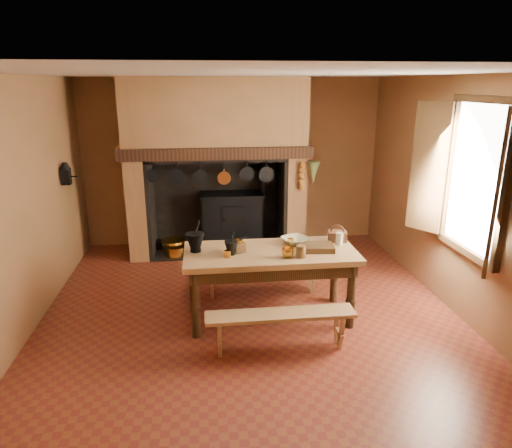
# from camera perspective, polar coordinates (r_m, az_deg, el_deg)

# --- Properties ---
(floor) EXTENTS (5.50, 5.50, 0.00)m
(floor) POSITION_cam_1_polar(r_m,az_deg,el_deg) (5.71, -0.72, -11.04)
(floor) COLOR #5F2916
(floor) RESTS_ON ground
(ceiling) EXTENTS (5.50, 5.50, 0.00)m
(ceiling) POSITION_cam_1_polar(r_m,az_deg,el_deg) (5.03, -0.84, 18.33)
(ceiling) COLOR silver
(ceiling) RESTS_ON back_wall
(back_wall) EXTENTS (5.00, 0.02, 2.80)m
(back_wall) POSITION_cam_1_polar(r_m,az_deg,el_deg) (7.88, -2.92, 7.67)
(back_wall) COLOR #955A3B
(back_wall) RESTS_ON floor
(wall_left) EXTENTS (0.02, 5.50, 2.80)m
(wall_left) POSITION_cam_1_polar(r_m,az_deg,el_deg) (5.53, -27.50, 1.62)
(wall_left) COLOR #955A3B
(wall_left) RESTS_ON floor
(wall_right) EXTENTS (0.02, 5.50, 2.80)m
(wall_right) POSITION_cam_1_polar(r_m,az_deg,el_deg) (5.99, 23.79, 3.18)
(wall_right) COLOR #955A3B
(wall_right) RESTS_ON floor
(wall_front) EXTENTS (5.00, 0.02, 2.80)m
(wall_front) POSITION_cam_1_polar(r_m,az_deg,el_deg) (2.65, 5.70, -12.24)
(wall_front) COLOR #955A3B
(wall_front) RESTS_ON floor
(chimney_breast) EXTENTS (2.95, 0.96, 2.80)m
(chimney_breast) POSITION_cam_1_polar(r_m,az_deg,el_deg) (7.37, -5.09, 10.20)
(chimney_breast) COLOR #955A3B
(chimney_breast) RESTS_ON floor
(iron_range) EXTENTS (1.12, 0.55, 1.60)m
(iron_range) POSITION_cam_1_polar(r_m,az_deg,el_deg) (7.79, -2.97, 0.63)
(iron_range) COLOR black
(iron_range) RESTS_ON floor
(hearth_pans) EXTENTS (0.51, 0.62, 0.20)m
(hearth_pans) POSITION_cam_1_polar(r_m,az_deg,el_deg) (7.69, -10.33, -2.90)
(hearth_pans) COLOR gold
(hearth_pans) RESTS_ON floor
(hanging_pans) EXTENTS (1.92, 0.29, 0.27)m
(hanging_pans) POSITION_cam_1_polar(r_m,az_deg,el_deg) (6.94, -5.18, 5.99)
(hanging_pans) COLOR black
(hanging_pans) RESTS_ON chimney_breast
(onion_string) EXTENTS (0.12, 0.10, 0.46)m
(onion_string) POSITION_cam_1_polar(r_m,az_deg,el_deg) (7.09, 5.77, 5.97)
(onion_string) COLOR #B96222
(onion_string) RESTS_ON chimney_breast
(herb_bunch) EXTENTS (0.20, 0.20, 0.35)m
(herb_bunch) POSITION_cam_1_polar(r_m,az_deg,el_deg) (7.13, 7.20, 6.38)
(herb_bunch) COLOR #5E6630
(herb_bunch) RESTS_ON chimney_breast
(window) EXTENTS (0.39, 1.75, 1.76)m
(window) POSITION_cam_1_polar(r_m,az_deg,el_deg) (5.52, 24.85, 5.16)
(window) COLOR white
(window) RESTS_ON wall_right
(wall_coffee_mill) EXTENTS (0.23, 0.16, 0.31)m
(wall_coffee_mill) POSITION_cam_1_polar(r_m,az_deg,el_deg) (6.92, -22.71, 6.02)
(wall_coffee_mill) COLOR black
(wall_coffee_mill) RESTS_ON wall_left
(work_table) EXTENTS (1.98, 0.88, 0.86)m
(work_table) POSITION_cam_1_polar(r_m,az_deg,el_deg) (5.30, 1.82, -4.72)
(work_table) COLOR #A4834B
(work_table) RESTS_ON floor
(bench_front) EXTENTS (1.56, 0.27, 0.44)m
(bench_front) POSITION_cam_1_polar(r_m,az_deg,el_deg) (4.84, 3.05, -12.17)
(bench_front) COLOR #A4834B
(bench_front) RESTS_ON floor
(bench_back) EXTENTS (1.66, 0.29, 0.47)m
(bench_back) POSITION_cam_1_polar(r_m,az_deg,el_deg) (6.04, 0.85, -5.69)
(bench_back) COLOR #A4834B
(bench_back) RESTS_ON floor
(mortar_large) EXTENTS (0.21, 0.21, 0.36)m
(mortar_large) POSITION_cam_1_polar(r_m,az_deg,el_deg) (5.23, -7.61, -2.17)
(mortar_large) COLOR black
(mortar_large) RESTS_ON work_table
(mortar_small) EXTENTS (0.16, 0.16, 0.27)m
(mortar_small) POSITION_cam_1_polar(r_m,az_deg,el_deg) (5.11, -3.11, -2.89)
(mortar_small) COLOR black
(mortar_small) RESTS_ON work_table
(coffee_grinder) EXTENTS (0.18, 0.16, 0.19)m
(coffee_grinder) POSITION_cam_1_polar(r_m,az_deg,el_deg) (5.19, -2.13, -2.80)
(coffee_grinder) COLOR #3A2412
(coffee_grinder) RESTS_ON work_table
(brass_mug_a) EXTENTS (0.09, 0.09, 0.08)m
(brass_mug_a) POSITION_cam_1_polar(r_m,az_deg,el_deg) (5.05, -3.59, -3.74)
(brass_mug_a) COLOR gold
(brass_mug_a) RESTS_ON work_table
(brass_mug_b) EXTENTS (0.09, 0.09, 0.08)m
(brass_mug_b) POSITION_cam_1_polar(r_m,az_deg,el_deg) (5.44, 4.34, -2.21)
(brass_mug_b) COLOR gold
(brass_mug_b) RESTS_ON work_table
(mixing_bowl) EXTENTS (0.41, 0.41, 0.08)m
(mixing_bowl) POSITION_cam_1_polar(r_m,az_deg,el_deg) (5.49, 4.92, -2.07)
(mixing_bowl) COLOR beige
(mixing_bowl) RESTS_ON work_table
(stoneware_crock) EXTENTS (0.14, 0.14, 0.14)m
(stoneware_crock) POSITION_cam_1_polar(r_m,az_deg,el_deg) (5.06, 5.61, -3.42)
(stoneware_crock) COLOR #51361E
(stoneware_crock) RESTS_ON work_table
(glass_jar) EXTENTS (0.09, 0.09, 0.15)m
(glass_jar) POSITION_cam_1_polar(r_m,az_deg,el_deg) (5.50, 10.37, -1.84)
(glass_jar) COLOR beige
(glass_jar) RESTS_ON work_table
(wicker_basket) EXTENTS (0.25, 0.20, 0.21)m
(wicker_basket) POSITION_cam_1_polar(r_m,az_deg,el_deg) (5.63, 10.15, -1.45)
(wicker_basket) COLOR #482515
(wicker_basket) RESTS_ON work_table
(wooden_tray) EXTENTS (0.41, 0.31, 0.07)m
(wooden_tray) POSITION_cam_1_polar(r_m,az_deg,el_deg) (5.30, 7.58, -2.93)
(wooden_tray) COLOR #3A2412
(wooden_tray) RESTS_ON work_table
(brass_cup) EXTENTS (0.18, 0.18, 0.11)m
(brass_cup) POSITION_cam_1_polar(r_m,az_deg,el_deg) (5.06, 3.98, -3.58)
(brass_cup) COLOR gold
(brass_cup) RESTS_ON work_table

